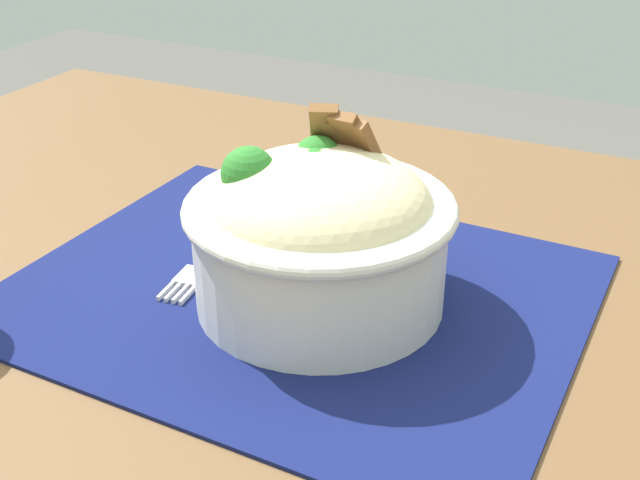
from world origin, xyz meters
TOP-DOWN VIEW (x-y plane):
  - table at (0.00, 0.00)m, footprint 1.06×0.76m
  - placemat at (-0.02, 0.01)m, footprint 0.41×0.33m
  - bowl at (-0.04, 0.01)m, footprint 0.20×0.20m
  - fork at (0.06, 0.01)m, footprint 0.03×0.12m

SIDE VIEW (x-z plane):
  - table at x=0.00m, z-range 0.31..1.08m
  - placemat at x=-0.02m, z-range 0.77..0.78m
  - fork at x=0.06m, z-range 0.78..0.78m
  - bowl at x=-0.04m, z-range 0.77..0.90m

